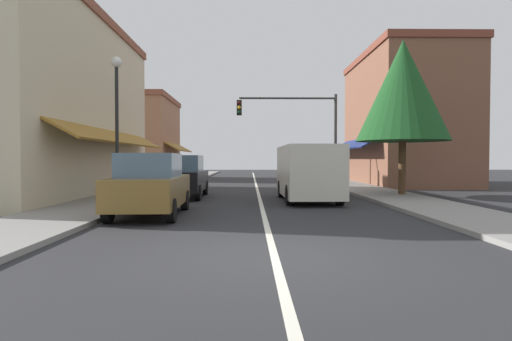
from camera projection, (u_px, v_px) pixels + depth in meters
ground_plane at (256, 186)px, 24.89m from camera, size 80.00×80.00×0.00m
sidewalk_left at (163, 186)px, 24.80m from camera, size 2.60×56.00×0.12m
sidewalk_right at (349, 185)px, 24.97m from camera, size 2.60×56.00×0.12m
lane_center_stripe at (256, 186)px, 24.89m from camera, size 0.14×52.00×0.01m
storefront_left_block at (49, 105)px, 18.64m from camera, size 6.32×14.20×8.04m
storefront_right_block at (404, 119)px, 26.92m from camera, size 6.63×10.20×8.33m
storefront_far_left at (146, 138)px, 34.66m from camera, size 5.64×8.20×6.70m
parked_car_nearest_left at (151, 185)px, 11.89m from camera, size 1.87×4.15×1.77m
parked_car_second_left at (183, 177)px, 17.63m from camera, size 1.79×4.10×1.77m
van_in_lane at (308, 171)px, 16.26m from camera, size 2.07×5.21×2.12m
traffic_signal_mast_arm at (300, 122)px, 25.42m from camera, size 6.07×0.50×5.54m
street_lamp_left_near at (117, 107)px, 14.46m from camera, size 0.36×0.36×5.11m
tree_right_near at (403, 91)px, 17.86m from camera, size 3.89×3.89×6.67m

